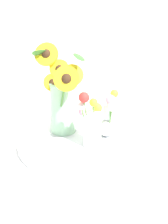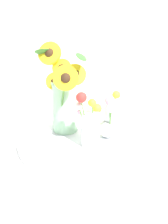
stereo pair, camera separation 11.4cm
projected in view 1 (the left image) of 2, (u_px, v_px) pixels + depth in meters
name	position (u px, v px, depth m)	size (l,w,h in m)	color
ground_plane	(86.00, 152.00, 1.14)	(6.00, 6.00, 0.00)	white
serving_tray	(84.00, 140.00, 1.19)	(0.50, 0.50, 0.02)	silver
mason_jar_sunflowers	(62.00, 98.00, 1.18)	(0.21, 0.19, 0.35)	#99CC9E
vase_small_center	(91.00, 124.00, 1.10)	(0.09, 0.10, 0.22)	white
vase_bulb_right	(108.00, 119.00, 1.17)	(0.08, 0.12, 0.18)	white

